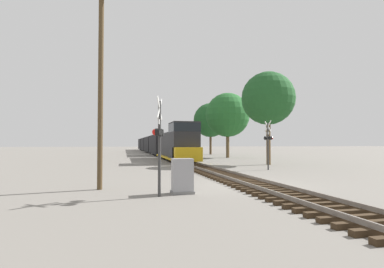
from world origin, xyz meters
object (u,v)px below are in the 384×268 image
(tree_mid_background, at_px, (228,115))
(freight_train, at_px, (153,144))
(tree_far_right, at_px, (268,99))
(crossing_signal_far, at_px, (268,141))
(crossing_signal_near, at_px, (159,137))
(relay_cabinet, at_px, (182,176))
(utility_pole, at_px, (101,80))
(tree_deep_background, at_px, (211,120))

(tree_mid_background, bearing_deg, freight_train, 109.60)
(freight_train, distance_m, tree_far_right, 41.50)
(freight_train, distance_m, crossing_signal_far, 46.29)
(crossing_signal_near, height_order, relay_cabinet, crossing_signal_near)
(freight_train, height_order, tree_far_right, tree_far_right)
(relay_cabinet, bearing_deg, crossing_signal_far, 47.07)
(utility_pole, height_order, tree_mid_background, utility_pole)
(crossing_signal_far, distance_m, utility_pole, 15.07)
(relay_cabinet, bearing_deg, tree_far_right, 52.05)
(crossing_signal_far, relative_size, tree_mid_background, 0.41)
(tree_far_right, relative_size, tree_deep_background, 0.93)
(freight_train, relative_size, relay_cabinet, 53.07)
(freight_train, relative_size, utility_pole, 7.99)
(crossing_signal_near, height_order, crossing_signal_far, crossing_signal_near)
(relay_cabinet, relative_size, tree_mid_background, 0.15)
(crossing_signal_near, distance_m, crossing_signal_far, 14.41)
(utility_pole, distance_m, tree_mid_background, 32.94)
(crossing_signal_near, xyz_separation_m, tree_far_right, (13.01, 15.82, 4.33))
(freight_train, bearing_deg, tree_far_right, -78.83)
(crossing_signal_near, xyz_separation_m, relay_cabinet, (1.08, 0.53, -1.69))
(freight_train, xyz_separation_m, tree_far_right, (7.98, -40.44, 4.82))
(freight_train, bearing_deg, crossing_signal_near, -95.10)
(relay_cabinet, bearing_deg, freight_train, 85.96)
(relay_cabinet, distance_m, utility_pole, 6.01)
(tree_mid_background, height_order, tree_deep_background, tree_deep_background)
(tree_mid_background, bearing_deg, tree_deep_background, 84.37)
(crossing_signal_near, xyz_separation_m, tree_deep_background, (15.39, 44.76, 4.36))
(freight_train, xyz_separation_m, tree_mid_background, (9.01, -25.31, 4.55))
(tree_mid_background, bearing_deg, relay_cabinet, -113.06)
(tree_far_right, bearing_deg, freight_train, 101.17)
(freight_train, distance_m, crossing_signal_near, 56.49)
(relay_cabinet, height_order, utility_pole, utility_pole)
(crossing_signal_near, height_order, utility_pole, utility_pole)
(crossing_signal_near, height_order, tree_far_right, tree_far_right)
(utility_pole, height_order, tree_deep_background, tree_deep_background)
(crossing_signal_near, distance_m, utility_pole, 4.45)
(utility_pole, xyz_separation_m, tree_mid_background, (16.50, 28.47, 1.33))
(utility_pole, bearing_deg, tree_far_right, 40.75)
(tree_far_right, height_order, tree_deep_background, tree_deep_background)
(crossing_signal_far, height_order, tree_deep_background, tree_deep_background)
(crossing_signal_near, bearing_deg, freight_train, -167.53)
(tree_deep_background, bearing_deg, relay_cabinet, -107.93)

